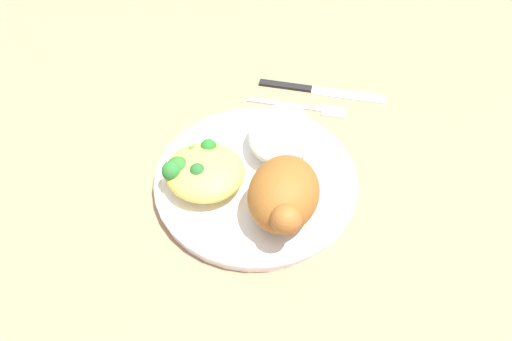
# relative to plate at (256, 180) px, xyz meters

# --- Properties ---
(ground_plane) EXTENTS (2.00, 2.00, 0.00)m
(ground_plane) POSITION_rel_plate_xyz_m (0.00, 0.00, -0.01)
(ground_plane) COLOR #A17958
(plate) EXTENTS (0.26, 0.26, 0.02)m
(plate) POSITION_rel_plate_xyz_m (0.00, 0.00, 0.00)
(plate) COLOR white
(plate) RESTS_ON ground_plane
(roasted_chicken) EXTENTS (0.11, 0.08, 0.07)m
(roasted_chicken) POSITION_rel_plate_xyz_m (0.05, 0.05, 0.04)
(roasted_chicken) COLOR #945721
(roasted_chicken) RESTS_ON plate
(rice_pile) EXTENTS (0.10, 0.08, 0.04)m
(rice_pile) POSITION_rel_plate_xyz_m (-0.06, 0.02, 0.03)
(rice_pile) COLOR silver
(rice_pile) RESTS_ON plate
(mac_cheese_with_broccoli) EXTENTS (0.09, 0.10, 0.04)m
(mac_cheese_with_broccoli) POSITION_rel_plate_xyz_m (0.03, -0.06, 0.03)
(mac_cheese_with_broccoli) COLOR #E7BE51
(mac_cheese_with_broccoli) RESTS_ON plate
(fork) EXTENTS (0.02, 0.14, 0.01)m
(fork) POSITION_rel_plate_xyz_m (-0.16, 0.03, -0.01)
(fork) COLOR silver
(fork) RESTS_ON ground_plane
(knife) EXTENTS (0.03, 0.19, 0.01)m
(knife) POSITION_rel_plate_xyz_m (-0.20, 0.03, -0.01)
(knife) COLOR black
(knife) RESTS_ON ground_plane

